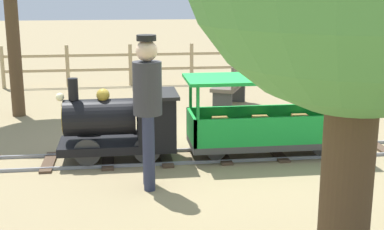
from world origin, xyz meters
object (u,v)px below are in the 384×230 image
(locomotive, at_px, (125,123))
(park_bench, at_px, (233,85))
(conductor_person, at_px, (148,100))
(passenger_car, at_px, (264,122))

(locomotive, relative_size, park_bench, 1.07)
(conductor_person, relative_size, park_bench, 1.20)
(conductor_person, bearing_deg, park_bench, -24.78)
(passenger_car, relative_size, conductor_person, 1.23)
(locomotive, distance_m, passenger_car, 1.76)
(passenger_car, xyz_separation_m, conductor_person, (-0.94, 1.51, 0.53))
(locomotive, height_order, park_bench, locomotive)
(locomotive, relative_size, conductor_person, 0.89)
(park_bench, bearing_deg, locomotive, 144.56)
(park_bench, bearing_deg, conductor_person, 155.22)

